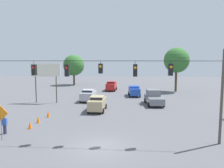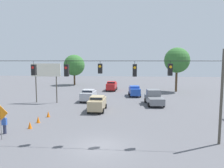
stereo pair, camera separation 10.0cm
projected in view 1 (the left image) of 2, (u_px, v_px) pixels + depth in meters
name	position (u px, v px, depth m)	size (l,w,h in m)	color
ground_plane	(99.00, 147.00, 16.27)	(140.00, 140.00, 0.00)	#56565B
overhead_signal_span	(101.00, 83.00, 17.03)	(18.58, 0.38, 7.25)	#4C473D
pickup_truck_grey_oncoming_far	(154.00, 98.00, 31.55)	(2.58, 5.23, 2.12)	slate
sedan_tan_withflow_mid	(97.00, 103.00, 27.65)	(2.07, 4.32, 1.88)	tan
sedan_red_withflow_deep	(111.00, 86.00, 45.92)	(2.22, 4.36, 1.93)	red
sedan_blue_oncoming_deep	(134.00, 91.00, 38.88)	(2.22, 4.16, 1.84)	#234CB2
sedan_silver_withflow_far	(88.00, 95.00, 34.07)	(2.25, 3.92, 1.83)	#A8AAB2
traffic_cone_nearest	(30.00, 125.00, 20.50)	(0.37, 0.37, 0.68)	orange
traffic_cone_second	(38.00, 120.00, 22.39)	(0.37, 0.37, 0.68)	orange
traffic_cone_third	(48.00, 114.00, 24.65)	(0.37, 0.37, 0.68)	orange
roadside_billboard	(46.00, 73.00, 32.57)	(4.53, 0.16, 5.91)	#4C473D
work_zone_sign	(1.00, 116.00, 17.46)	(1.27, 0.06, 2.84)	slate
pedestrian	(5.00, 125.00, 19.01)	(0.40, 0.28, 1.64)	#2D334C
tree_horizon_left	(177.00, 60.00, 43.85)	(5.08, 5.08, 8.92)	#4C3823
tree_horizon_right	(74.00, 65.00, 55.91)	(5.35, 5.35, 7.76)	#4C3823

